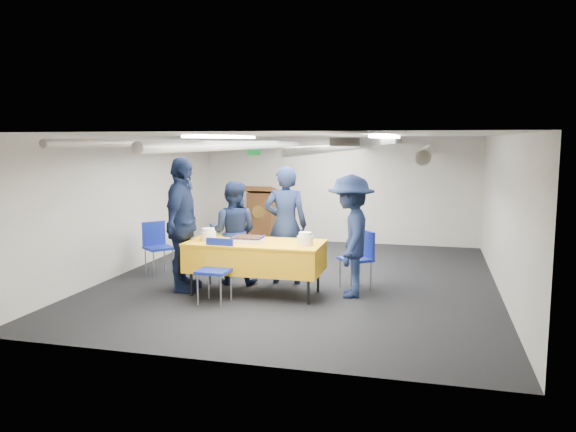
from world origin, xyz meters
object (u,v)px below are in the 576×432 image
(chair_near, at_px, (217,264))
(sailor_c, at_px, (182,225))
(chair_right, at_px, (361,253))
(sailor_a, at_px, (286,225))
(sheet_cake, at_px, (248,239))
(podium, at_px, (262,214))
(sailor_d, at_px, (351,236))
(sailor_b, at_px, (233,233))
(serving_table, at_px, (255,256))
(chair_left, at_px, (157,242))

(chair_near, xyz_separation_m, sailor_c, (-0.70, 0.42, 0.46))
(chair_right, relative_size, sailor_a, 0.48)
(sheet_cake, distance_m, podium, 4.20)
(sheet_cake, xyz_separation_m, podium, (-1.04, 4.06, -0.19))
(podium, distance_m, sailor_d, 4.55)
(sailor_c, xyz_separation_m, sailor_d, (2.44, 0.32, -0.12))
(podium, height_order, chair_right, podium)
(sheet_cake, bearing_deg, sailor_a, 64.00)
(sailor_b, xyz_separation_m, sailor_c, (-0.57, -0.60, 0.19))
(serving_table, distance_m, chair_right, 1.60)
(sailor_b, height_order, sailor_c, sailor_c)
(sheet_cake, xyz_separation_m, chair_right, (1.54, 0.73, -0.28))
(serving_table, relative_size, sailor_a, 1.07)
(chair_left, relative_size, sailor_b, 0.54)
(chair_left, bearing_deg, sailor_b, -10.59)
(chair_near, height_order, sailor_c, sailor_c)
(chair_right, bearing_deg, sheet_cake, -154.53)
(chair_near, xyz_separation_m, sailor_a, (0.66, 1.23, 0.38))
(chair_left, bearing_deg, sailor_d, -9.37)
(podium, relative_size, sailor_b, 0.78)
(podium, relative_size, sailor_d, 0.72)
(sheet_cake, relative_size, sailor_a, 0.25)
(chair_near, height_order, sailor_b, sailor_b)
(sheet_cake, bearing_deg, podium, 104.40)
(serving_table, xyz_separation_m, sailor_a, (0.26, 0.73, 0.36))
(serving_table, bearing_deg, sailor_a, 70.37)
(sailor_d, bearing_deg, chair_right, 162.67)
(chair_right, bearing_deg, sailor_d, -100.86)
(serving_table, distance_m, chair_left, 2.13)
(chair_right, xyz_separation_m, sailor_c, (-2.53, -0.79, 0.46))
(sailor_a, relative_size, sailor_b, 1.15)
(serving_table, bearing_deg, sailor_d, 10.32)
(podium, relative_size, chair_left, 1.44)
(sheet_cake, height_order, sailor_c, sailor_c)
(chair_right, height_order, sailor_a, sailor_a)
(chair_near, bearing_deg, sailor_d, 23.14)
(chair_near, relative_size, sailor_c, 0.44)
(podium, bearing_deg, serving_table, -74.13)
(serving_table, xyz_separation_m, sheet_cake, (-0.11, -0.02, 0.25))
(serving_table, xyz_separation_m, chair_near, (-0.40, -0.50, -0.03))
(serving_table, xyz_separation_m, chair_right, (1.43, 0.71, -0.03))
(sailor_b, bearing_deg, chair_left, -16.55)
(sheet_cake, distance_m, chair_near, 0.63)
(serving_table, bearing_deg, sailor_c, -175.86)
(chair_right, distance_m, sailor_a, 1.23)
(sailor_a, bearing_deg, sheet_cake, 55.64)
(podium, bearing_deg, sailor_d, -56.75)
(sailor_b, relative_size, sailor_d, 0.92)
(podium, distance_m, sailor_c, 4.14)
(chair_near, distance_m, sailor_a, 1.45)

